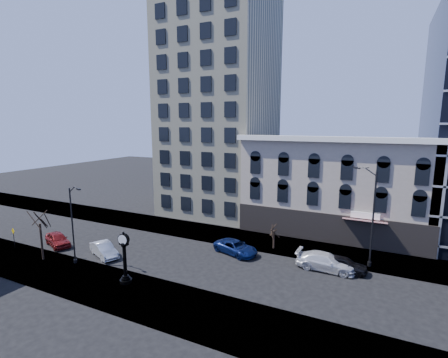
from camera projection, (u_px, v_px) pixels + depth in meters
The scene contains 16 objects.
ground at pixel (190, 259), 33.68m from camera, with size 160.00×160.00×0.00m, color black.
sidewalk_far at pixel (224, 235), 40.76m from camera, with size 160.00×6.00×0.12m, color gray.
sidewalk_near at pixel (138, 295), 26.57m from camera, with size 160.00×6.00×0.12m, color gray.
cream_tower at pixel (219, 88), 49.77m from camera, with size 15.90×15.40×42.50m.
victorian_row at pixel (334, 186), 41.58m from camera, with size 22.60×11.19×12.50m.
street_clock at pixel (125, 260), 28.17m from camera, with size 1.06×1.06×4.66m.
street_lamp_near at pixel (73, 205), 31.11m from camera, with size 2.06×0.74×8.10m.
street_lamp_far at pixel (367, 190), 31.06m from camera, with size 2.45×1.15×9.91m.
bare_tree_near at pixel (39, 216), 32.58m from camera, with size 3.58×3.58×6.14m.
bare_tree_far at pixel (274, 227), 35.91m from camera, with size 1.92×1.92×3.29m.
warning_sign at pixel (13, 234), 36.17m from camera, with size 0.75×0.21×2.33m.
car_near_a at pixel (58, 239), 37.28m from camera, with size 1.79×4.45×1.52m, color maroon.
car_near_b at pixel (104, 250), 34.33m from camera, with size 1.55×4.45×1.47m, color #A5A8AD.
car_far_a at pixel (236, 247), 35.02m from camera, with size 2.34×5.08×1.41m, color #0C194C.
car_far_b at pixel (326, 262), 31.14m from camera, with size 2.28×5.61×1.63m, color silver.
car_far_c at pixel (343, 264), 30.79m from camera, with size 1.73×4.31×1.47m, color black.
Camera 1 is at (17.07, -27.03, 13.94)m, focal length 26.00 mm.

